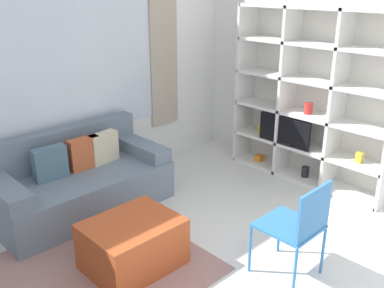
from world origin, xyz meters
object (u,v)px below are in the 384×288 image
couch_main (79,182)px  ottoman (133,244)px  shelving_unit (312,99)px  folding_chair (299,223)px

couch_main → ottoman: bearing=-99.7°
shelving_unit → ottoman: (-2.64, 0.03, -0.80)m
ottoman → folding_chair: (0.87, -1.04, 0.30)m
couch_main → ottoman: couch_main is taller
folding_chair → ottoman: bearing=-50.0°
shelving_unit → folding_chair: 2.10m
shelving_unit → couch_main: size_ratio=1.14×
shelving_unit → ottoman: 2.76m
ottoman → folding_chair: folding_chair is taller
shelving_unit → couch_main: shelving_unit is taller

